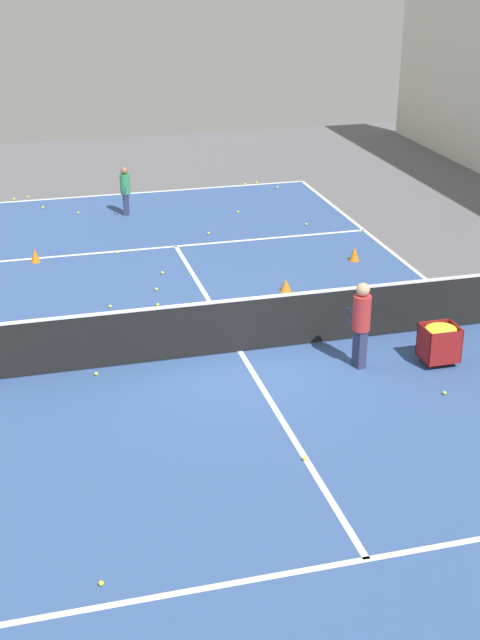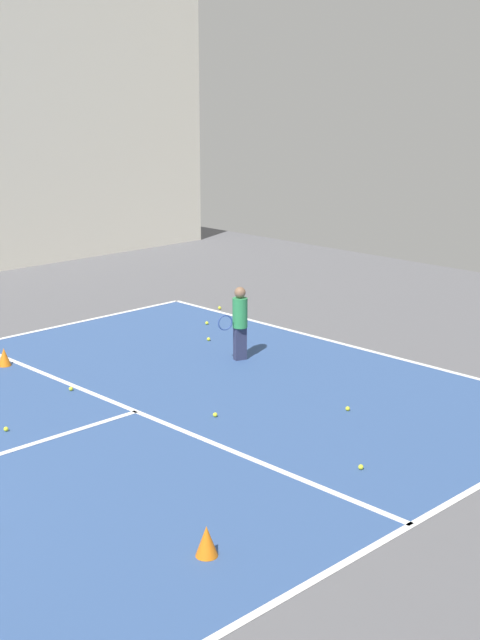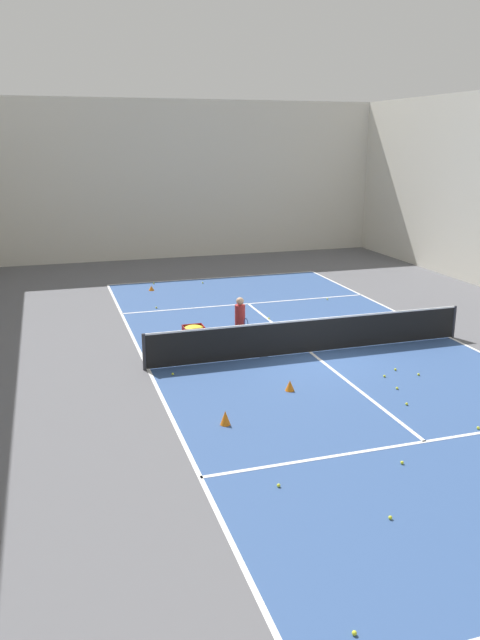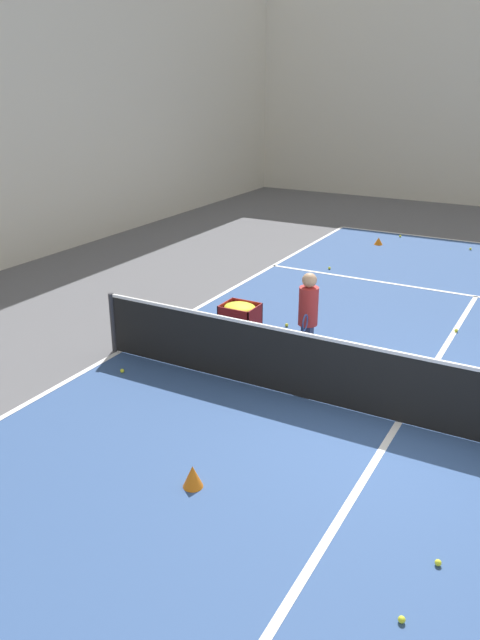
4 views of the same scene
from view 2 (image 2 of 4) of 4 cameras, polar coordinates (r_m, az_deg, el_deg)
The scene contains 14 objects.
line_baseline_near at distance 17.11m, azimuth 6.93°, elevation -1.62°, with size 10.08×0.10×0.00m, color white.
line_service_near at distance 13.70m, azimuth -6.66°, elevation -5.84°, with size 10.08×0.10×0.00m, color white.
player_near_baseline at distance 15.92m, azimuth -0.03°, elevation 0.10°, with size 0.34×0.62×1.35m.
training_cone_0 at distance 16.27m, azimuth -14.86°, elevation -2.30°, with size 0.23×0.23×0.32m, color orange.
training_cone_3 at distance 9.64m, azimuth -2.15°, elevation -13.95°, with size 0.24×0.24×0.34m, color orange.
tennis_ball_0 at distance 17.29m, azimuth -2.02°, elevation -1.23°, with size 0.07×0.07×0.07m, color yellow.
tennis_ball_6 at distance 19.71m, azimuth -1.31°, elevation 0.79°, with size 0.07×0.07×0.07m, color yellow.
tennis_ball_7 at distance 19.49m, azimuth -0.25°, elevation 0.63°, with size 0.07×0.07×0.07m, color yellow.
tennis_ball_8 at distance 13.29m, azimuth -14.75°, elevation -6.76°, with size 0.07×0.07×0.07m, color yellow.
tennis_ball_11 at distance 13.73m, azimuth 6.91°, elevation -5.65°, with size 0.07×0.07×0.07m, color yellow.
tennis_ball_12 at distance 11.75m, azimuth 7.74°, elevation -9.31°, with size 0.07×0.07×0.07m, color yellow.
tennis_ball_13 at distance 13.40m, azimuth -1.60°, elevation -6.08°, with size 0.07×0.07×0.07m, color yellow.
tennis_ball_22 at distance 18.46m, azimuth -2.14°, elevation -0.19°, with size 0.07×0.07×0.07m, color yellow.
tennis_ball_24 at distance 14.76m, azimuth -10.77°, elevation -4.34°, with size 0.07×0.07×0.07m, color yellow.
Camera 2 is at (-10.21, 1.54, 4.81)m, focal length 50.00 mm.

